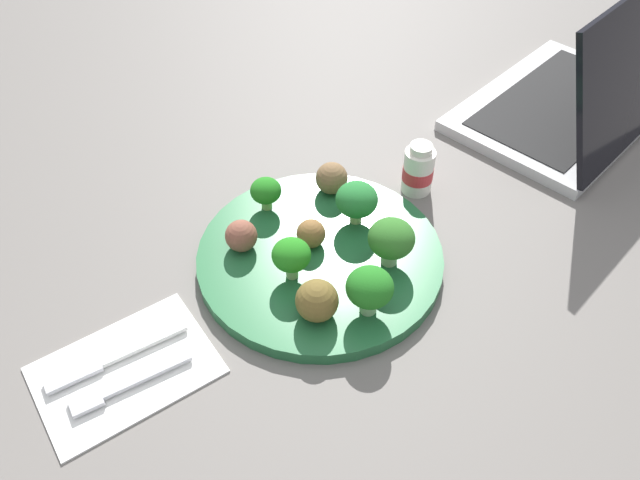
{
  "coord_description": "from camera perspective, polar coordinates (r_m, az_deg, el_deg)",
  "views": [
    {
      "loc": [
        0.3,
        0.4,
        0.54
      ],
      "look_at": [
        0.0,
        0.0,
        0.04
      ],
      "focal_mm": 35.95,
      "sensor_mm": 36.0,
      "label": 1
    }
  ],
  "objects": [
    {
      "name": "broccoli_floret_mid_left",
      "position": [
        0.76,
        -4.85,
        4.35
      ],
      "size": [
        0.04,
        0.04,
        0.04
      ],
      "color": "#90CB6C",
      "rests_on": "plate"
    },
    {
      "name": "broccoli_floret_back_left",
      "position": [
        0.68,
        -2.57,
        -1.4
      ],
      "size": [
        0.04,
        0.04,
        0.05
      ],
      "color": "#93C071",
      "rests_on": "plate"
    },
    {
      "name": "meatball_mid_left",
      "position": [
        0.72,
        -0.62,
        0.67
      ],
      "size": [
        0.03,
        0.03,
        0.03
      ],
      "primitive_type": "sphere",
      "color": "brown",
      "rests_on": "plate"
    },
    {
      "name": "plate",
      "position": [
        0.73,
        0.0,
        -1.53
      ],
      "size": [
        0.28,
        0.28,
        0.02
      ],
      "primitive_type": "cylinder",
      "color": "#236638",
      "rests_on": "ground_plane"
    },
    {
      "name": "fork",
      "position": [
        0.66,
        -17.02,
        -12.18
      ],
      "size": [
        0.12,
        0.03,
        0.01
      ],
      "color": "silver",
      "rests_on": "napkin"
    },
    {
      "name": "meatball_far_rim",
      "position": [
        0.65,
        -0.27,
        -5.42
      ],
      "size": [
        0.04,
        0.04,
        0.04
      ],
      "primitive_type": "sphere",
      "color": "brown",
      "rests_on": "plate"
    },
    {
      "name": "knife",
      "position": [
        0.68,
        -18.12,
        -9.96
      ],
      "size": [
        0.15,
        0.03,
        0.01
      ],
      "color": "white",
      "rests_on": "napkin"
    },
    {
      "name": "broccoli_floret_front_left",
      "position": [
        0.65,
        4.44,
        -4.31
      ],
      "size": [
        0.05,
        0.05,
        0.06
      ],
      "color": "#91C183",
      "rests_on": "plate"
    },
    {
      "name": "yogurt_bottle",
      "position": [
        0.82,
        8.73,
        6.17
      ],
      "size": [
        0.04,
        0.04,
        0.07
      ],
      "color": "white",
      "rests_on": "ground_plane"
    },
    {
      "name": "laptop",
      "position": [
        1.0,
        22.27,
        11.64
      ],
      "size": [
        0.35,
        0.27,
        0.21
      ],
      "color": "silver",
      "rests_on": "ground_plane"
    },
    {
      "name": "ground_plane",
      "position": [
        0.74,
        0.0,
        -1.95
      ],
      "size": [
        4.0,
        4.0,
        0.0
      ],
      "primitive_type": "plane",
      "color": "slate"
    },
    {
      "name": "broccoli_floret_back_right",
      "position": [
        0.69,
        6.36,
        0.06
      ],
      "size": [
        0.05,
        0.05,
        0.06
      ],
      "color": "#99BB83",
      "rests_on": "plate"
    },
    {
      "name": "meatball_back_right",
      "position": [
        0.79,
        1.05,
        5.53
      ],
      "size": [
        0.04,
        0.04,
        0.04
      ],
      "primitive_type": "sphere",
      "color": "brown",
      "rests_on": "plate"
    },
    {
      "name": "broccoli_floret_front_right",
      "position": [
        0.74,
        3.29,
        3.58
      ],
      "size": [
        0.05,
        0.05,
        0.05
      ],
      "color": "#ABC57B",
      "rests_on": "plate"
    },
    {
      "name": "meatball_back_left",
      "position": [
        0.72,
        -7.03,
        0.37
      ],
      "size": [
        0.04,
        0.04,
        0.04
      ],
      "primitive_type": "sphere",
      "color": "brown",
      "rests_on": "plate"
    },
    {
      "name": "napkin",
      "position": [
        0.67,
        -16.89,
        -11.05
      ],
      "size": [
        0.18,
        0.13,
        0.01
      ],
      "primitive_type": "cube",
      "rotation": [
        0.0,
        0.0,
        -0.05
      ],
      "color": "white",
      "rests_on": "ground_plane"
    }
  ]
}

